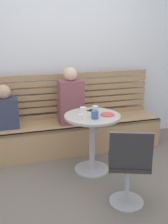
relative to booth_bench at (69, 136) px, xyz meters
The scene contains 14 objects.
ground 1.22m from the booth_bench, 90.00° to the right, with size 8.00×8.00×0.00m, color #70665B.
back_wall 1.31m from the booth_bench, 90.00° to the left, with size 5.20×0.10×2.90m, color silver.
booth_bench is the anchor object (origin of this frame).
booth_backrest 0.61m from the booth_bench, 90.00° to the left, with size 2.65×0.04×0.67m.
cafe_table 0.74m from the booth_bench, 78.14° to the right, with size 0.68×0.68×0.74m.
white_chair 1.51m from the booth_bench, 80.45° to the right, with size 0.52×0.52×0.85m.
person_adult 0.58m from the booth_bench, 46.07° to the right, with size 0.34×0.22×0.80m.
person_child_left 0.99m from the booth_bench, behind, with size 0.34×0.22×0.60m.
cup_mug_blue 0.98m from the booth_bench, 81.00° to the right, with size 0.08×0.08×0.10m, color #3D5B9E.
cup_glass_tall 0.91m from the booth_bench, 76.38° to the right, with size 0.07×0.07×0.12m, color silver.
cup_ceramic_white 0.77m from the booth_bench, 83.66° to the right, with size 0.08×0.08×0.07m, color white.
cup_espresso_small 0.93m from the booth_bench, 93.06° to the right, with size 0.06×0.06×0.06m, color silver.
plate_small 0.94m from the booth_bench, 66.15° to the right, with size 0.17×0.17×0.01m, color #DB4C42.
phone_on_table 0.73m from the booth_bench, 65.70° to the right, with size 0.07×0.14×0.01m, color black.
Camera 1 is at (-0.88, -2.48, 1.78)m, focal length 44.64 mm.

